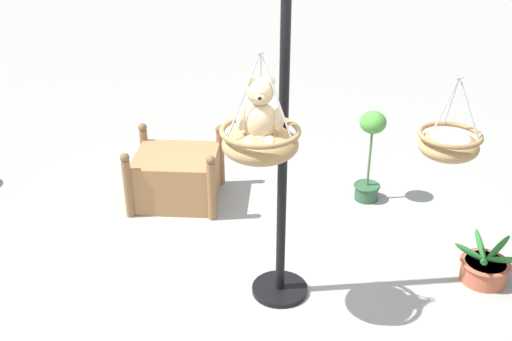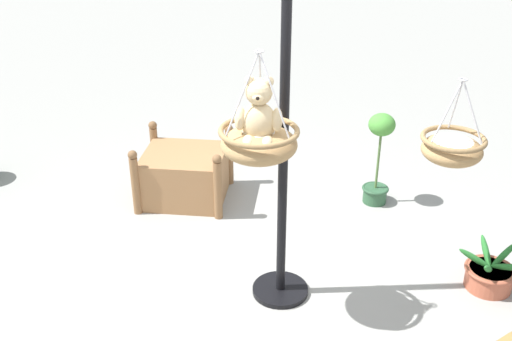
{
  "view_description": "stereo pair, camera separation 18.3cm",
  "coord_description": "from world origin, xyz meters",
  "px_view_note": "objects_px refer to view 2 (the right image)",
  "views": [
    {
      "loc": [
        -0.2,
        3.87,
        3.05
      ],
      "look_at": [
        -0.02,
        0.11,
        1.12
      ],
      "focal_mm": 42.57,
      "sensor_mm": 36.0,
      "label": 1
    },
    {
      "loc": [
        -0.38,
        3.86,
        3.05
      ],
      "look_at": [
        -0.02,
        0.11,
        1.12
      ],
      "focal_mm": 42.57,
      "sensor_mm": 36.0,
      "label": 2
    }
  ],
  "objects_px": {
    "hanging_basket_with_teddy": "(259,142)",
    "hanging_basket_left_high": "(452,148)",
    "wooden_planter_box": "(185,174)",
    "display_pole_central": "(282,214)",
    "teddy_bear": "(259,115)",
    "potted_plant_tall_leafy": "(490,274)",
    "potted_plant_fern_front": "(379,157)"
  },
  "relations": [
    {
      "from": "hanging_basket_with_teddy",
      "to": "hanging_basket_left_high",
      "type": "relative_size",
      "value": 1.19
    },
    {
      "from": "hanging_basket_with_teddy",
      "to": "potted_plant_fern_front",
      "type": "xyz_separation_m",
      "value": [
        -1.0,
        -1.76,
        -0.92
      ]
    },
    {
      "from": "hanging_basket_with_teddy",
      "to": "potted_plant_tall_leafy",
      "type": "bearing_deg",
      "value": -165.31
    },
    {
      "from": "hanging_basket_with_teddy",
      "to": "potted_plant_tall_leafy",
      "type": "relative_size",
      "value": 1.44
    },
    {
      "from": "hanging_basket_left_high",
      "to": "wooden_planter_box",
      "type": "distance_m",
      "value": 2.76
    },
    {
      "from": "display_pole_central",
      "to": "teddy_bear",
      "type": "bearing_deg",
      "value": 61.14
    },
    {
      "from": "hanging_basket_with_teddy",
      "to": "wooden_planter_box",
      "type": "relative_size",
      "value": 0.82
    },
    {
      "from": "wooden_planter_box",
      "to": "potted_plant_fern_front",
      "type": "xyz_separation_m",
      "value": [
        -1.9,
        -0.08,
        0.23
      ]
    },
    {
      "from": "hanging_basket_left_high",
      "to": "potted_plant_tall_leafy",
      "type": "distance_m",
      "value": 1.24
    },
    {
      "from": "hanging_basket_with_teddy",
      "to": "teddy_bear",
      "type": "distance_m",
      "value": 0.2
    },
    {
      "from": "wooden_planter_box",
      "to": "potted_plant_tall_leafy",
      "type": "height_order",
      "value": "wooden_planter_box"
    },
    {
      "from": "display_pole_central",
      "to": "hanging_basket_with_teddy",
      "type": "xyz_separation_m",
      "value": [
        0.15,
        0.25,
        0.69
      ]
    },
    {
      "from": "wooden_planter_box",
      "to": "hanging_basket_left_high",
      "type": "bearing_deg",
      "value": 149.16
    },
    {
      "from": "display_pole_central",
      "to": "potted_plant_tall_leafy",
      "type": "xyz_separation_m",
      "value": [
        -1.65,
        -0.22,
        -0.6
      ]
    },
    {
      "from": "teddy_bear",
      "to": "potted_plant_tall_leafy",
      "type": "relative_size",
      "value": 0.87
    },
    {
      "from": "wooden_planter_box",
      "to": "potted_plant_fern_front",
      "type": "bearing_deg",
      "value": -177.45
    },
    {
      "from": "hanging_basket_left_high",
      "to": "potted_plant_fern_front",
      "type": "relative_size",
      "value": 0.65
    },
    {
      "from": "wooden_planter_box",
      "to": "potted_plant_fern_front",
      "type": "height_order",
      "value": "potted_plant_fern_front"
    },
    {
      "from": "hanging_basket_left_high",
      "to": "display_pole_central",
      "type": "bearing_deg",
      "value": 5.17
    },
    {
      "from": "hanging_basket_left_high",
      "to": "wooden_planter_box",
      "type": "bearing_deg",
      "value": -30.84
    },
    {
      "from": "teddy_bear",
      "to": "wooden_planter_box",
      "type": "xyz_separation_m",
      "value": [
        0.89,
        -1.7,
        -1.34
      ]
    },
    {
      "from": "wooden_planter_box",
      "to": "potted_plant_tall_leafy",
      "type": "distance_m",
      "value": 2.95
    },
    {
      "from": "display_pole_central",
      "to": "wooden_planter_box",
      "type": "xyz_separation_m",
      "value": [
        1.04,
        -1.43,
        -0.45
      ]
    },
    {
      "from": "hanging_basket_left_high",
      "to": "potted_plant_fern_front",
      "type": "distance_m",
      "value": 1.63
    },
    {
      "from": "hanging_basket_with_teddy",
      "to": "teddy_bear",
      "type": "relative_size",
      "value": 1.65
    },
    {
      "from": "potted_plant_tall_leafy",
      "to": "hanging_basket_with_teddy",
      "type": "bearing_deg",
      "value": 14.69
    },
    {
      "from": "wooden_planter_box",
      "to": "display_pole_central",
      "type": "bearing_deg",
      "value": 126.1
    },
    {
      "from": "display_pole_central",
      "to": "teddy_bear",
      "type": "height_order",
      "value": "display_pole_central"
    },
    {
      "from": "display_pole_central",
      "to": "hanging_basket_with_teddy",
      "type": "bearing_deg",
      "value": 59.04
    },
    {
      "from": "hanging_basket_with_teddy",
      "to": "wooden_planter_box",
      "type": "distance_m",
      "value": 2.22
    },
    {
      "from": "display_pole_central",
      "to": "potted_plant_fern_front",
      "type": "relative_size",
      "value": 2.49
    },
    {
      "from": "hanging_basket_left_high",
      "to": "potted_plant_tall_leafy",
      "type": "xyz_separation_m",
      "value": [
        -0.48,
        -0.12,
        -1.14
      ]
    }
  ]
}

